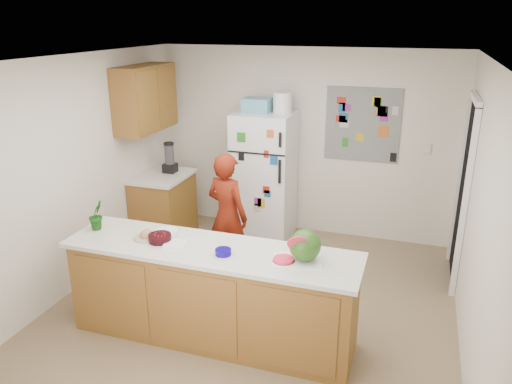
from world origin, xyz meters
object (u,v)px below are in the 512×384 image
(cherry_bowl, at_px, (160,238))
(watermelon, at_px, (305,245))
(refrigerator, at_px, (264,176))
(person, at_px, (227,216))

(cherry_bowl, bearing_deg, watermelon, 1.59)
(watermelon, distance_m, cherry_bowl, 1.34)
(refrigerator, relative_size, person, 1.17)
(cherry_bowl, bearing_deg, person, 81.87)
(watermelon, bearing_deg, person, 134.59)
(watermelon, relative_size, cherry_bowl, 1.29)
(person, bearing_deg, watermelon, 152.42)
(person, distance_m, watermelon, 1.69)
(refrigerator, xyz_separation_m, cherry_bowl, (-0.24, -2.40, 0.11))
(refrigerator, xyz_separation_m, person, (-0.06, -1.18, -0.12))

